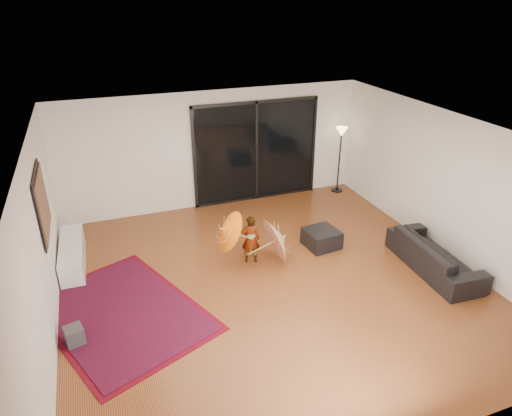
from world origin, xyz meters
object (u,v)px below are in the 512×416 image
media_console (73,254)px  child (251,239)px  ottoman (322,238)px  sofa (435,255)px

media_console → child: size_ratio=1.70×
media_console → child: child is taller
media_console → ottoman: bearing=-10.4°
ottoman → child: size_ratio=0.65×
media_console → child: 3.32m
ottoman → media_console: bearing=168.0°
sofa → ottoman: sofa is taller
sofa → ottoman: bearing=49.8°
media_console → sofa: size_ratio=0.80×
sofa → child: bearing=68.5°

